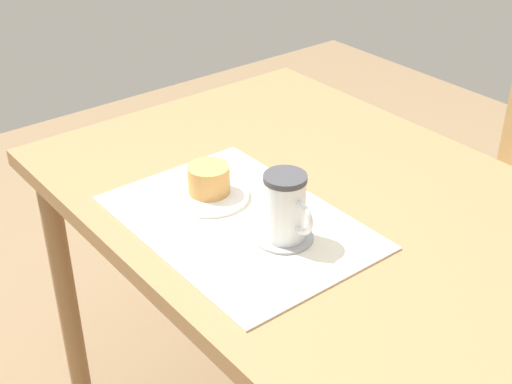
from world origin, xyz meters
TOP-DOWN VIEW (x-y plane):
  - dining_table at (0.00, 0.00)m, footprint 1.12×0.79m
  - placemat at (-0.02, -0.18)m, footprint 0.48×0.34m
  - pastry_plate at (-0.12, -0.17)m, footprint 0.15×0.15m
  - pastry at (-0.12, -0.17)m, footprint 0.08×0.08m
  - coffee_coaster at (0.07, -0.15)m, footprint 0.10×0.10m
  - coffee_mug at (0.07, -0.15)m, footprint 0.11×0.07m

SIDE VIEW (x-z plane):
  - dining_table at x=0.00m, z-range 0.28..1.02m
  - placemat at x=-0.02m, z-range 0.74..0.74m
  - coffee_coaster at x=0.07m, z-range 0.74..0.75m
  - pastry_plate at x=-0.12m, z-range 0.74..0.75m
  - pastry at x=-0.12m, z-range 0.75..0.81m
  - coffee_mug at x=0.07m, z-range 0.75..0.87m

